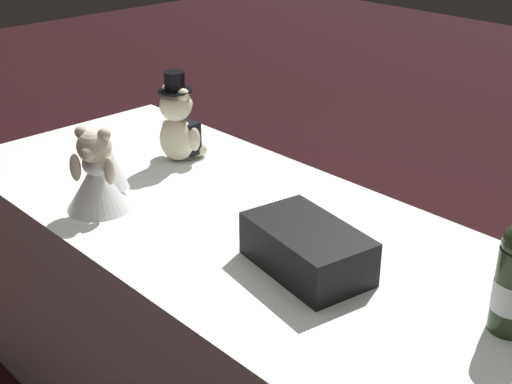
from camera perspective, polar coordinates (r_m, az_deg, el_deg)
The scene contains 5 objects.
reception_table at distance 2.02m, azimuth 0.00°, elevation -12.14°, with size 2.01×0.79×0.74m, color white.
teddy_bear_groom at distance 2.20m, azimuth -6.25°, elevation 5.39°, with size 0.16×0.14×0.28m.
teddy_bear_bride at distance 1.93m, azimuth -12.54°, elevation 1.60°, with size 0.21×0.23×0.23m.
signing_pen at distance 2.44m, azimuth -12.04°, elevation 4.34°, with size 0.12×0.06×0.01m.
gift_case_black at distance 1.61m, azimuth 4.14°, elevation -4.58°, with size 0.32×0.23×0.11m.
Camera 1 is at (-1.16, 1.10, 1.60)m, focal length 49.47 mm.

